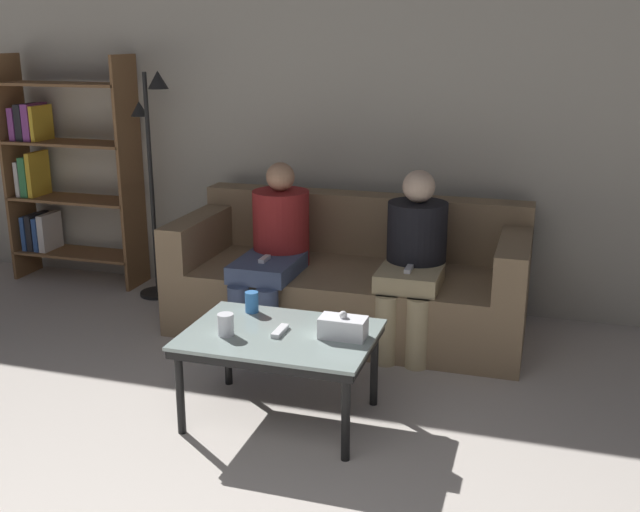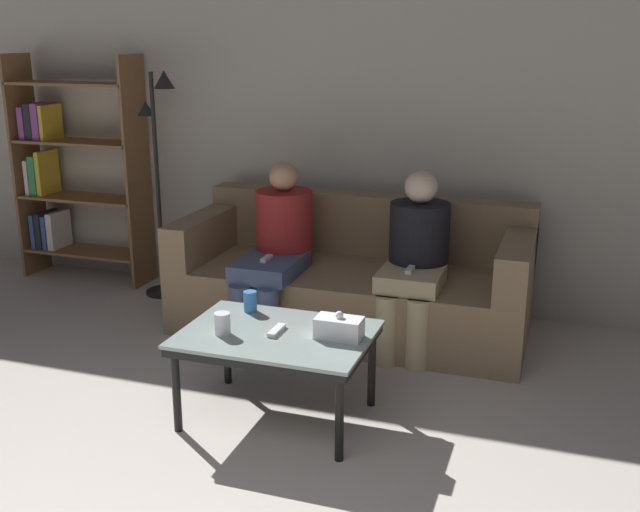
{
  "view_description": "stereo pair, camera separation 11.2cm",
  "coord_description": "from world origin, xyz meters",
  "px_view_note": "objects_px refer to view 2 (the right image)",
  "views": [
    {
      "loc": [
        1.15,
        -1.03,
        1.82
      ],
      "look_at": [
        0.0,
        2.71,
        0.66
      ],
      "focal_mm": 42.0,
      "sensor_mm": 36.0,
      "label": 1
    },
    {
      "loc": [
        1.26,
        -0.99,
        1.82
      ],
      "look_at": [
        0.0,
        2.71,
        0.66
      ],
      "focal_mm": 42.0,
      "sensor_mm": 36.0,
      "label": 2
    }
  ],
  "objects_px": {
    "coffee_table": "(277,341)",
    "tissue_box": "(339,327)",
    "couch": "(354,282)",
    "seated_person_left_end": "(278,244)",
    "bookshelf": "(67,172)",
    "cup_near_left": "(250,301)",
    "standing_lamp": "(159,161)",
    "game_remote": "(277,330)",
    "cup_near_right": "(222,324)",
    "seated_person_mid_left": "(416,255)"
  },
  "relations": [
    {
      "from": "coffee_table",
      "to": "seated_person_mid_left",
      "type": "distance_m",
      "value": 1.19
    },
    {
      "from": "cup_near_left",
      "to": "seated_person_left_end",
      "type": "relative_size",
      "value": 0.1
    },
    {
      "from": "coffee_table",
      "to": "standing_lamp",
      "type": "height_order",
      "value": "standing_lamp"
    },
    {
      "from": "couch",
      "to": "cup_near_left",
      "type": "height_order",
      "value": "couch"
    },
    {
      "from": "bookshelf",
      "to": "seated_person_mid_left",
      "type": "bearing_deg",
      "value": -10.41
    },
    {
      "from": "bookshelf",
      "to": "seated_person_mid_left",
      "type": "distance_m",
      "value": 2.86
    },
    {
      "from": "game_remote",
      "to": "cup_near_right",
      "type": "bearing_deg",
      "value": -156.36
    },
    {
      "from": "seated_person_mid_left",
      "to": "game_remote",
      "type": "bearing_deg",
      "value": -111.93
    },
    {
      "from": "game_remote",
      "to": "bookshelf",
      "type": "height_order",
      "value": "bookshelf"
    },
    {
      "from": "couch",
      "to": "coffee_table",
      "type": "relative_size",
      "value": 2.42
    },
    {
      "from": "cup_near_right",
      "to": "seated_person_left_end",
      "type": "distance_m",
      "value": 1.19
    },
    {
      "from": "seated_person_left_end",
      "to": "bookshelf",
      "type": "bearing_deg",
      "value": 164.41
    },
    {
      "from": "coffee_table",
      "to": "game_remote",
      "type": "relative_size",
      "value": 6.04
    },
    {
      "from": "tissue_box",
      "to": "standing_lamp",
      "type": "relative_size",
      "value": 0.14
    },
    {
      "from": "coffee_table",
      "to": "seated_person_mid_left",
      "type": "bearing_deg",
      "value": 68.07
    },
    {
      "from": "tissue_box",
      "to": "bookshelf",
      "type": "relative_size",
      "value": 0.13
    },
    {
      "from": "tissue_box",
      "to": "game_remote",
      "type": "bearing_deg",
      "value": -173.72
    },
    {
      "from": "bookshelf",
      "to": "seated_person_left_end",
      "type": "relative_size",
      "value": 1.59
    },
    {
      "from": "coffee_table",
      "to": "bookshelf",
      "type": "distance_m",
      "value": 2.89
    },
    {
      "from": "seated_person_left_end",
      "to": "coffee_table",
      "type": "bearing_deg",
      "value": -68.43
    },
    {
      "from": "couch",
      "to": "standing_lamp",
      "type": "relative_size",
      "value": 1.38
    },
    {
      "from": "tissue_box",
      "to": "game_remote",
      "type": "xyz_separation_m",
      "value": [
        -0.3,
        -0.03,
        -0.04
      ]
    },
    {
      "from": "tissue_box",
      "to": "seated_person_mid_left",
      "type": "xyz_separation_m",
      "value": [
        0.14,
        1.06,
        0.07
      ]
    },
    {
      "from": "standing_lamp",
      "to": "seated_person_left_end",
      "type": "xyz_separation_m",
      "value": [
        1.05,
        -0.4,
        -0.4
      ]
    },
    {
      "from": "cup_near_left",
      "to": "standing_lamp",
      "type": "xyz_separation_m",
      "value": [
        -1.24,
        1.25,
        0.47
      ]
    },
    {
      "from": "coffee_table",
      "to": "game_remote",
      "type": "bearing_deg",
      "value": -89.55
    },
    {
      "from": "coffee_table",
      "to": "bookshelf",
      "type": "xyz_separation_m",
      "value": [
        -2.36,
        1.61,
        0.42
      ]
    },
    {
      "from": "coffee_table",
      "to": "bookshelf",
      "type": "relative_size",
      "value": 0.53
    },
    {
      "from": "game_remote",
      "to": "seated_person_left_end",
      "type": "xyz_separation_m",
      "value": [
        -0.42,
        1.07,
        0.11
      ]
    },
    {
      "from": "couch",
      "to": "bookshelf",
      "type": "distance_m",
      "value": 2.45
    },
    {
      "from": "couch",
      "to": "seated_person_left_end",
      "type": "xyz_separation_m",
      "value": [
        -0.43,
        -0.22,
        0.27
      ]
    },
    {
      "from": "coffee_table",
      "to": "seated_person_left_end",
      "type": "height_order",
      "value": "seated_person_left_end"
    },
    {
      "from": "game_remote",
      "to": "seated_person_mid_left",
      "type": "bearing_deg",
      "value": 68.07
    },
    {
      "from": "coffee_table",
      "to": "tissue_box",
      "type": "xyz_separation_m",
      "value": [
        0.3,
        0.03,
        0.1
      ]
    },
    {
      "from": "bookshelf",
      "to": "cup_near_right",
      "type": "bearing_deg",
      "value": -38.9
    },
    {
      "from": "coffee_table",
      "to": "cup_near_left",
      "type": "height_order",
      "value": "cup_near_left"
    },
    {
      "from": "cup_near_left",
      "to": "bookshelf",
      "type": "height_order",
      "value": "bookshelf"
    },
    {
      "from": "tissue_box",
      "to": "seated_person_mid_left",
      "type": "bearing_deg",
      "value": 82.54
    },
    {
      "from": "bookshelf",
      "to": "cup_near_left",
      "type": "bearing_deg",
      "value": -33.18
    },
    {
      "from": "seated_person_mid_left",
      "to": "cup_near_right",
      "type": "bearing_deg",
      "value": -119.42
    },
    {
      "from": "cup_near_right",
      "to": "standing_lamp",
      "type": "relative_size",
      "value": 0.07
    },
    {
      "from": "tissue_box",
      "to": "seated_person_left_end",
      "type": "bearing_deg",
      "value": 124.97
    },
    {
      "from": "cup_near_left",
      "to": "cup_near_right",
      "type": "relative_size",
      "value": 1.01
    },
    {
      "from": "bookshelf",
      "to": "couch",
      "type": "bearing_deg",
      "value": -7.6
    },
    {
      "from": "game_remote",
      "to": "standing_lamp",
      "type": "xyz_separation_m",
      "value": [
        -1.47,
        1.47,
        0.51
      ]
    },
    {
      "from": "tissue_box",
      "to": "bookshelf",
      "type": "height_order",
      "value": "bookshelf"
    },
    {
      "from": "cup_near_left",
      "to": "game_remote",
      "type": "relative_size",
      "value": 0.72
    },
    {
      "from": "coffee_table",
      "to": "seated_person_mid_left",
      "type": "height_order",
      "value": "seated_person_mid_left"
    },
    {
      "from": "bookshelf",
      "to": "seated_person_left_end",
      "type": "distance_m",
      "value": 2.03
    },
    {
      "from": "couch",
      "to": "coffee_table",
      "type": "distance_m",
      "value": 1.3
    }
  ]
}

